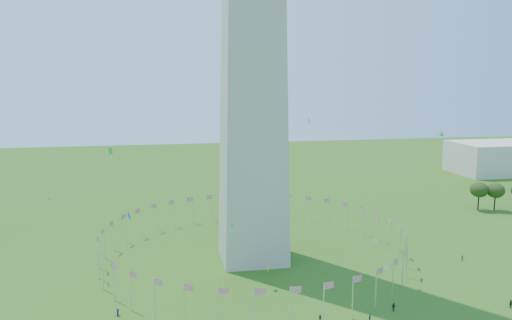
% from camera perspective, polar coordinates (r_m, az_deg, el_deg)
% --- Properties ---
extents(flag_ring, '(80.24, 80.24, 9.00)m').
position_cam_1_polar(flag_ring, '(136.52, -0.36, -9.43)').
color(flag_ring, silver).
rests_on(flag_ring, ground).
extents(gov_building_east_a, '(50.00, 30.00, 16.00)m').
position_cam_1_polar(gov_building_east_a, '(288.52, 26.33, 0.25)').
color(gov_building_east_a, beige).
rests_on(gov_building_east_a, ground).
extents(kites_aloft, '(112.63, 63.20, 39.14)m').
position_cam_1_polar(kites_aloft, '(112.67, 9.20, -5.31)').
color(kites_aloft, white).
rests_on(kites_aloft, ground).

